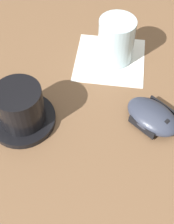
{
  "coord_description": "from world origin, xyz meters",
  "views": [
    {
      "loc": [
        0.39,
        0.12,
        0.49
      ],
      "look_at": [
        0.08,
        -0.0,
        0.03
      ],
      "focal_mm": 50.0,
      "sensor_mm": 36.0,
      "label": 1
    }
  ],
  "objects_px": {
    "saucer": "(23,119)",
    "computer_mouse": "(152,116)",
    "drinking_glass": "(116,40)",
    "coffee_cup": "(19,105)"
  },
  "relations": [
    {
      "from": "saucer",
      "to": "drinking_glass",
      "type": "relative_size",
      "value": 1.29
    },
    {
      "from": "saucer",
      "to": "coffee_cup",
      "type": "distance_m",
      "value": 0.04
    },
    {
      "from": "saucer",
      "to": "drinking_glass",
      "type": "bearing_deg",
      "value": 155.09
    },
    {
      "from": "computer_mouse",
      "to": "drinking_glass",
      "type": "bearing_deg",
      "value": -139.15
    },
    {
      "from": "coffee_cup",
      "to": "drinking_glass",
      "type": "distance_m",
      "value": 0.25
    },
    {
      "from": "drinking_glass",
      "to": "computer_mouse",
      "type": "bearing_deg",
      "value": 40.85
    },
    {
      "from": "saucer",
      "to": "coffee_cup",
      "type": "relative_size",
      "value": 1.09
    },
    {
      "from": "saucer",
      "to": "computer_mouse",
      "type": "distance_m",
      "value": 0.24
    },
    {
      "from": "saucer",
      "to": "drinking_glass",
      "type": "distance_m",
      "value": 0.26
    },
    {
      "from": "coffee_cup",
      "to": "drinking_glass",
      "type": "bearing_deg",
      "value": 155.21
    }
  ]
}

